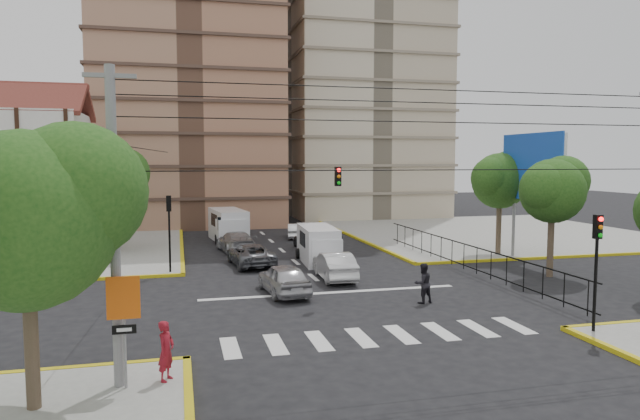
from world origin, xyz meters
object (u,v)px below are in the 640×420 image
object	(u,v)px
pedestrian_sw_corner	(166,351)
pedestrian_crosswalk	(423,283)
traffic_light_nw	(169,221)
district_sign	(124,308)
car_silver_front_left	(284,279)
van_right_lane	(319,246)
van_left_lane	(229,226)
traffic_light_se	(597,253)
car_white_front_right	(334,266)

from	to	relation	value
pedestrian_sw_corner	pedestrian_crosswalk	world-z (taller)	pedestrian_sw_corner
traffic_light_nw	district_sign	distance (m)	17.08
car_silver_front_left	pedestrian_crosswalk	world-z (taller)	pedestrian_crosswalk
van_right_lane	van_left_lane	bearing A→B (deg)	116.34
traffic_light_se	van_left_lane	size ratio (longest dim) A/B	0.74
district_sign	van_left_lane	xyz separation A→B (m)	(5.43, 29.79, -1.21)
pedestrian_crosswalk	district_sign	bearing A→B (deg)	19.57
van_left_lane	car_silver_front_left	distance (m)	19.08
traffic_light_nw	district_sign	size ratio (longest dim) A/B	1.38
traffic_light_se	pedestrian_crosswalk	xyz separation A→B (m)	(-4.24, 6.00, -2.19)
district_sign	car_white_front_right	world-z (taller)	district_sign
traffic_light_se	car_silver_front_left	size ratio (longest dim) A/B	0.98
van_right_lane	pedestrian_sw_corner	size ratio (longest dim) A/B	2.96
district_sign	van_right_lane	xyz separation A→B (m)	(10.18, 18.55, -1.33)
van_right_lane	pedestrian_sw_corner	xyz separation A→B (m)	(-9.08, -18.21, -0.09)
traffic_light_se	pedestrian_sw_corner	bearing A→B (deg)	-175.94
van_right_lane	pedestrian_crosswalk	xyz separation A→B (m)	(2.18, -11.11, -0.20)
district_sign	traffic_light_nw	bearing A→B (deg)	86.64
traffic_light_nw	pedestrian_crosswalk	xyz separation A→B (m)	(11.36, -9.60, -2.19)
traffic_light_se	van_right_lane	xyz separation A→B (m)	(-6.42, 17.11, -1.99)
pedestrian_sw_corner	van_left_lane	bearing A→B (deg)	19.96
pedestrian_sw_corner	pedestrian_crosswalk	xyz separation A→B (m)	(11.26, 7.10, -0.11)
pedestrian_sw_corner	traffic_light_nw	bearing A→B (deg)	28.66
traffic_light_se	van_right_lane	bearing A→B (deg)	110.56
traffic_light_nw	van_right_lane	bearing A→B (deg)	9.33
traffic_light_se	van_left_lane	world-z (taller)	traffic_light_se
car_white_front_right	pedestrian_sw_corner	size ratio (longest dim) A/B	2.63
van_left_lane	car_white_front_right	world-z (taller)	van_left_lane
van_left_lane	car_silver_front_left	xyz separation A→B (m)	(1.06, -19.04, -0.48)
car_silver_front_left	pedestrian_sw_corner	size ratio (longest dim) A/B	2.54
van_right_lane	district_sign	bearing A→B (deg)	-115.36
traffic_light_se	car_silver_front_left	world-z (taller)	traffic_light_se
car_silver_front_left	pedestrian_sw_corner	bearing A→B (deg)	56.78
traffic_light_nw	pedestrian_crosswalk	bearing A→B (deg)	-40.20
pedestrian_crosswalk	car_white_front_right	bearing A→B (deg)	-78.75
district_sign	van_left_lane	distance (m)	30.30
van_right_lane	van_left_lane	size ratio (longest dim) A/B	0.88
traffic_light_nw	district_sign	bearing A→B (deg)	-93.36
van_right_lane	car_silver_front_left	bearing A→B (deg)	-111.94
district_sign	van_right_lane	distance (m)	21.20
pedestrian_sw_corner	pedestrian_crosswalk	bearing A→B (deg)	-29.46
pedestrian_crosswalk	traffic_light_se	bearing A→B (deg)	113.78
traffic_light_se	traffic_light_nw	world-z (taller)	same
traffic_light_nw	van_left_lane	bearing A→B (deg)	70.86
traffic_light_se	van_right_lane	world-z (taller)	traffic_light_se
traffic_light_se	van_right_lane	distance (m)	18.38
district_sign	van_left_lane	world-z (taller)	district_sign
traffic_light_se	pedestrian_crosswalk	bearing A→B (deg)	125.24
traffic_light_se	pedestrian_sw_corner	distance (m)	15.67
pedestrian_crosswalk	pedestrian_sw_corner	bearing A→B (deg)	20.77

